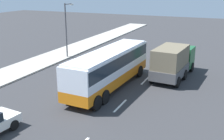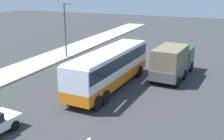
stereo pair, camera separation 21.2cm
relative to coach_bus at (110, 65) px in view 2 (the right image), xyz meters
name	(u,v)px [view 2 (the right image)]	position (x,y,z in m)	size (l,w,h in m)	color
ground_plane	(99,89)	(-0.58, 0.76, -2.05)	(120.00, 120.00, 0.00)	#333335
sidewalk_curb	(9,74)	(-0.58, 10.63, -1.98)	(80.00, 4.00, 0.15)	#A8A399
lane_centreline	(140,85)	(1.59, -2.23, -2.05)	(32.72, 0.16, 0.01)	white
coach_bus	(110,65)	(0.00, 0.00, 0.00)	(11.26, 3.13, 3.30)	orange
cargo_truck	(173,61)	(4.97, -4.35, -0.39)	(7.19, 3.09, 3.14)	#19592D
street_lamp	(66,26)	(7.60, 9.04, 1.79)	(1.79, 0.24, 6.37)	#47474C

